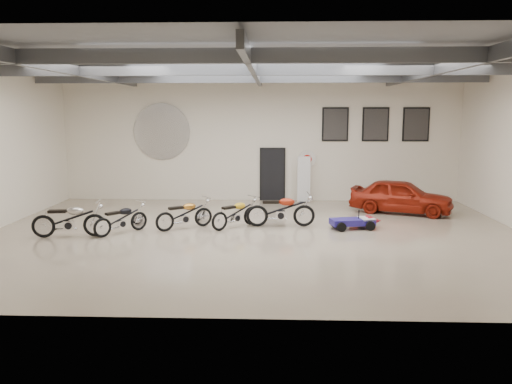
{
  "coord_description": "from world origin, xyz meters",
  "views": [
    {
      "loc": [
        0.57,
        -14.25,
        3.58
      ],
      "look_at": [
        0.0,
        1.2,
        1.1
      ],
      "focal_mm": 35.0,
      "sensor_mm": 36.0,
      "label": 1
    }
  ],
  "objects_px": {
    "motorcycle_silver": "(69,219)",
    "go_kart": "(357,219)",
    "motorcycle_gold": "(184,214)",
    "vintage_car": "(401,196)",
    "banner_stand": "(304,179)",
    "motorcycle_black": "(121,219)",
    "motorcycle_yellow": "(236,213)",
    "motorcycle_red": "(281,209)"
  },
  "relations": [
    {
      "from": "motorcycle_black",
      "to": "motorcycle_silver",
      "type": "bearing_deg",
      "value": 149.0
    },
    {
      "from": "motorcycle_silver",
      "to": "motorcycle_black",
      "type": "height_order",
      "value": "motorcycle_silver"
    },
    {
      "from": "motorcycle_yellow",
      "to": "go_kart",
      "type": "bearing_deg",
      "value": -43.65
    },
    {
      "from": "go_kart",
      "to": "motorcycle_silver",
      "type": "bearing_deg",
      "value": 177.01
    },
    {
      "from": "banner_stand",
      "to": "motorcycle_black",
      "type": "relative_size",
      "value": 1.05
    },
    {
      "from": "motorcycle_gold",
      "to": "go_kart",
      "type": "bearing_deg",
      "value": -32.37
    },
    {
      "from": "motorcycle_silver",
      "to": "vintage_car",
      "type": "bearing_deg",
      "value": 12.22
    },
    {
      "from": "vintage_car",
      "to": "motorcycle_yellow",
      "type": "bearing_deg",
      "value": 135.12
    },
    {
      "from": "motorcycle_yellow",
      "to": "vintage_car",
      "type": "distance_m",
      "value": 6.3
    },
    {
      "from": "motorcycle_gold",
      "to": "motorcycle_yellow",
      "type": "xyz_separation_m",
      "value": [
        1.57,
        0.23,
        -0.01
      ]
    },
    {
      "from": "motorcycle_yellow",
      "to": "banner_stand",
      "type": "bearing_deg",
      "value": 18.6
    },
    {
      "from": "banner_stand",
      "to": "motorcycle_gold",
      "type": "relative_size",
      "value": 1.0
    },
    {
      "from": "motorcycle_gold",
      "to": "motorcycle_red",
      "type": "xyz_separation_m",
      "value": [
        2.98,
        0.45,
        0.07
      ]
    },
    {
      "from": "banner_stand",
      "to": "motorcycle_black",
      "type": "distance_m",
      "value": 7.91
    },
    {
      "from": "motorcycle_red",
      "to": "motorcycle_gold",
      "type": "bearing_deg",
      "value": -174.4
    },
    {
      "from": "motorcycle_silver",
      "to": "motorcycle_black",
      "type": "distance_m",
      "value": 1.45
    },
    {
      "from": "motorcycle_yellow",
      "to": "motorcycle_gold",
      "type": "bearing_deg",
      "value": 144.71
    },
    {
      "from": "motorcycle_silver",
      "to": "motorcycle_gold",
      "type": "height_order",
      "value": "motorcycle_silver"
    },
    {
      "from": "motorcycle_red",
      "to": "vintage_car",
      "type": "relative_size",
      "value": 0.59
    },
    {
      "from": "motorcycle_black",
      "to": "vintage_car",
      "type": "distance_m",
      "value": 9.74
    },
    {
      "from": "motorcycle_black",
      "to": "go_kart",
      "type": "relative_size",
      "value": 1.07
    },
    {
      "from": "banner_stand",
      "to": "motorcycle_black",
      "type": "xyz_separation_m",
      "value": [
        -5.72,
        -5.44,
        -0.47
      ]
    },
    {
      "from": "motorcycle_yellow",
      "to": "go_kart",
      "type": "relative_size",
      "value": 1.1
    },
    {
      "from": "banner_stand",
      "to": "motorcycle_silver",
      "type": "distance_m",
      "value": 9.24
    },
    {
      "from": "motorcycle_red",
      "to": "motorcycle_black",
      "type": "bearing_deg",
      "value": -169.59
    },
    {
      "from": "go_kart",
      "to": "vintage_car",
      "type": "relative_size",
      "value": 0.46
    },
    {
      "from": "motorcycle_yellow",
      "to": "vintage_car",
      "type": "height_order",
      "value": "vintage_car"
    },
    {
      "from": "vintage_car",
      "to": "go_kart",
      "type": "bearing_deg",
      "value": 163.35
    },
    {
      "from": "motorcycle_silver",
      "to": "go_kart",
      "type": "distance_m",
      "value": 8.6
    },
    {
      "from": "motorcycle_yellow",
      "to": "vintage_car",
      "type": "bearing_deg",
      "value": -19.59
    },
    {
      "from": "motorcycle_silver",
      "to": "go_kart",
      "type": "relative_size",
      "value": 1.25
    },
    {
      "from": "motorcycle_black",
      "to": "go_kart",
      "type": "distance_m",
      "value": 7.17
    },
    {
      "from": "banner_stand",
      "to": "go_kart",
      "type": "bearing_deg",
      "value": -72.12
    },
    {
      "from": "motorcycle_red",
      "to": "go_kart",
      "type": "relative_size",
      "value": 1.29
    },
    {
      "from": "motorcycle_red",
      "to": "go_kart",
      "type": "xyz_separation_m",
      "value": [
        2.36,
        -0.22,
        -0.25
      ]
    },
    {
      "from": "motorcycle_silver",
      "to": "go_kart",
      "type": "xyz_separation_m",
      "value": [
        8.49,
        1.36,
        -0.24
      ]
    },
    {
      "from": "motorcycle_gold",
      "to": "go_kart",
      "type": "relative_size",
      "value": 1.13
    },
    {
      "from": "go_kart",
      "to": "vintage_car",
      "type": "xyz_separation_m",
      "value": [
        1.98,
        2.57,
        0.31
      ]
    },
    {
      "from": "motorcycle_silver",
      "to": "vintage_car",
      "type": "distance_m",
      "value": 11.18
    },
    {
      "from": "motorcycle_gold",
      "to": "vintage_car",
      "type": "bearing_deg",
      "value": -13.92
    },
    {
      "from": "motorcycle_silver",
      "to": "banner_stand",
      "type": "bearing_deg",
      "value": 31.3
    },
    {
      "from": "motorcycle_gold",
      "to": "motorcycle_yellow",
      "type": "distance_m",
      "value": 1.59
    }
  ]
}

